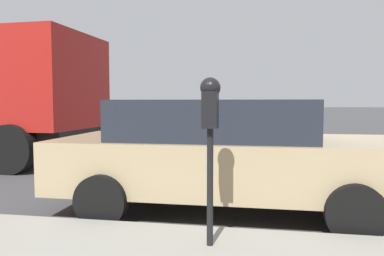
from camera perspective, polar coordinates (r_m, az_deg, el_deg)
name	(u,v)px	position (r m, az deg, el deg)	size (l,w,h in m)	color
ground_plane	(285,194)	(6.35, 14.02, -9.77)	(220.00, 220.00, 0.00)	#424244
parking_meter	(210,118)	(3.46, 2.80, 1.59)	(0.21, 0.19, 1.58)	black
car_tan	(224,152)	(5.17, 4.94, -3.73)	(2.15, 4.61, 1.53)	tan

